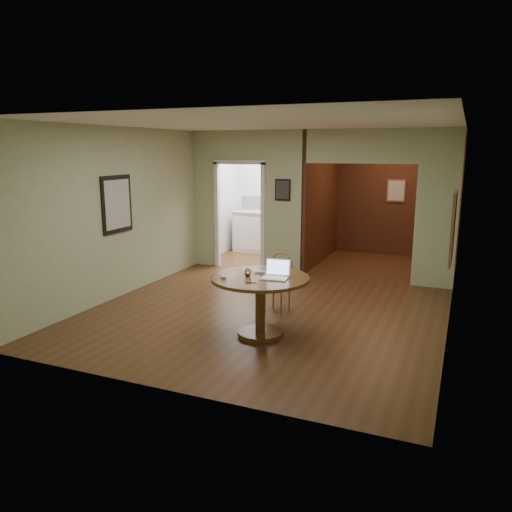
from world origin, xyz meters
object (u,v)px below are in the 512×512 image
at_px(dining_table, 260,292).
at_px(chair, 279,279).
at_px(open_laptop, 276,273).
at_px(closed_laptop, 265,273).

distance_m(dining_table, chair, 1.02).
bearing_deg(dining_table, open_laptop, 9.10).
xyz_separation_m(dining_table, closed_laptop, (0.00, 0.17, 0.21)).
distance_m(chair, closed_laptop, 0.90).
distance_m(dining_table, closed_laptop, 0.27).
bearing_deg(closed_laptop, dining_table, -93.35).
bearing_deg(open_laptop, dining_table, -177.48).
distance_m(dining_table, open_laptop, 0.33).
height_order(dining_table, closed_laptop, closed_laptop).
xyz_separation_m(chair, closed_laptop, (0.12, -0.84, 0.30)).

